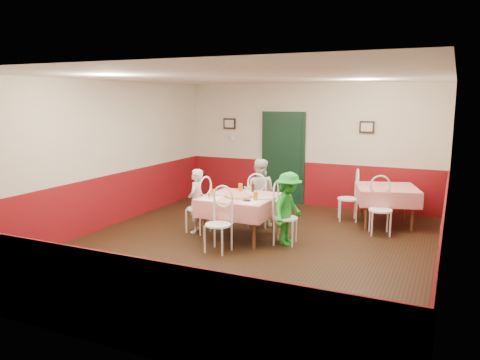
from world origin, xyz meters
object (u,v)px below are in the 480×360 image
at_px(chair_second_a, 348,199).
at_px(glass_b, 256,196).
at_px(pizza, 238,196).
at_px(diner_right, 288,209).
at_px(chair_right, 285,218).
at_px(main_table, 240,217).
at_px(beer_bottle, 253,187).
at_px(second_table, 386,206).
at_px(chair_second_b, 380,210).
at_px(glass_c, 240,187).
at_px(wallet, 247,201).
at_px(chair_near, 218,225).
at_px(diner_left, 196,201).
at_px(diner_far, 259,192).
at_px(glass_a, 213,193).
at_px(chair_left, 198,209).
at_px(chair_far, 258,203).

xyz_separation_m(chair_second_a, glass_b, (-1.11, -2.21, 0.38)).
xyz_separation_m(pizza, diner_right, (0.90, 0.07, -0.15)).
bearing_deg(diner_right, chair_right, 97.06).
bearing_deg(main_table, chair_second_a, 53.49).
distance_m(chair_second_a, beer_bottle, 2.19).
distance_m(second_table, diner_right, 2.43).
xyz_separation_m(second_table, chair_second_b, (0.00, -0.75, 0.08)).
xyz_separation_m(chair_second_b, diner_right, (-1.34, -1.26, 0.17)).
relative_size(chair_second_b, glass_c, 6.17).
bearing_deg(chair_second_a, wallet, -43.97).
bearing_deg(chair_near, diner_left, 139.15).
height_order(chair_near, beer_bottle, beer_bottle).
height_order(chair_near, pizza, chair_near).
xyz_separation_m(chair_near, wallet, (0.27, 0.53, 0.32)).
distance_m(wallet, diner_far, 1.26).
xyz_separation_m(wallet, diner_left, (-1.18, 0.32, -0.18)).
bearing_deg(glass_a, pizza, 24.18).
bearing_deg(chair_left, chair_far, 142.41).
distance_m(glass_b, diner_far, 1.18).
relative_size(chair_left, chair_near, 1.00).
height_order(chair_near, chair_second_a, same).
bearing_deg(glass_a, glass_b, 3.40).
distance_m(chair_left, chair_near, 1.20).
distance_m(glass_a, diner_right, 1.34).
bearing_deg(chair_right, main_table, 83.57).
relative_size(pizza, glass_b, 3.32).
bearing_deg(diner_right, main_table, 97.06).
bearing_deg(second_table, pizza, -137.15).
relative_size(chair_right, wallet, 8.18).
xyz_separation_m(chair_near, beer_bottle, (0.08, 1.23, 0.41)).
xyz_separation_m(second_table, diner_left, (-3.14, -2.02, 0.22)).
bearing_deg(chair_second_b, beer_bottle, -174.38).
distance_m(chair_right, chair_second_a, 2.11).
distance_m(chair_far, chair_near, 1.70).
height_order(chair_second_a, diner_far, diner_far).
xyz_separation_m(chair_second_b, wallet, (-1.96, -1.59, 0.32)).
relative_size(main_table, diner_far, 0.92).
bearing_deg(second_table, beer_bottle, -142.96).
bearing_deg(diner_left, chair_left, 78.11).
xyz_separation_m(beer_bottle, diner_right, (0.82, -0.38, -0.23)).
bearing_deg(diner_far, glass_b, 98.88).
bearing_deg(glass_b, glass_a, -176.60).
height_order(second_table, diner_right, diner_right).
bearing_deg(wallet, chair_right, 29.46).
relative_size(pizza, wallet, 4.25).
relative_size(chair_second_a, pizza, 1.93).
height_order(second_table, chair_near, chair_near).
bearing_deg(wallet, glass_a, 173.23).
xyz_separation_m(second_table, diner_far, (-2.24, -1.11, 0.29)).
xyz_separation_m(beer_bottle, diner_left, (-0.98, -0.39, -0.26)).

